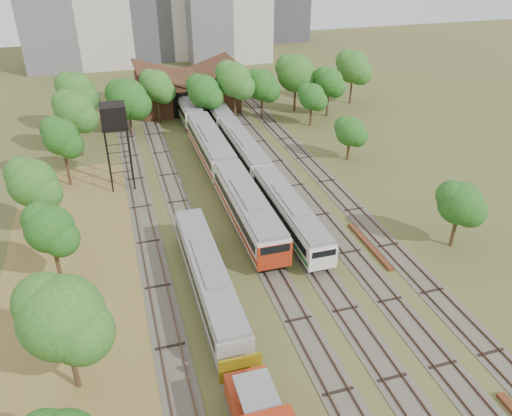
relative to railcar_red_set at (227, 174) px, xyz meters
name	(u,v)px	position (x,y,z in m)	size (l,w,h in m)	color
ground	(339,343)	(2.00, -26.20, -2.08)	(240.00, 240.00, 0.00)	#475123
dry_grass_patch	(84,320)	(-16.00, -18.20, -2.06)	(14.00, 60.00, 0.04)	brown
tracks	(241,193)	(1.33, -1.20, -2.03)	(24.60, 80.00, 0.19)	#4C473D
railcar_red_set	(227,174)	(0.00, 0.00, 0.00)	(3.17, 34.58, 3.93)	black
railcar_green_set	(243,148)	(4.00, 7.56, -0.33)	(2.68, 52.07, 3.30)	black
railcar_rear	(186,105)	(0.00, 27.25, -0.21)	(2.86, 16.08, 3.53)	black
old_grey_coach	(208,277)	(-6.00, -17.93, -0.27)	(2.68, 18.00, 3.31)	black
water_tower	(114,118)	(-11.51, 4.59, 6.30)	(2.87, 2.87, 9.94)	black
rail_pile_far	(369,246)	(10.20, -15.44, -1.94)	(0.51, 8.17, 0.27)	brown
maintenance_shed	(187,90)	(1.00, 31.78, 0.84)	(16.45, 11.55, 7.58)	#3B2615
tree_band_left	(60,200)	(-17.14, -8.51, 3.70)	(8.22, 53.44, 8.70)	#382616
tree_band_far	(227,83)	(5.94, 23.41, 3.87)	(49.92, 9.96, 9.50)	#382616
tree_band_right	(365,137)	(17.57, 0.61, 2.30)	(4.35, 38.92, 6.66)	#382616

